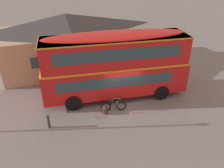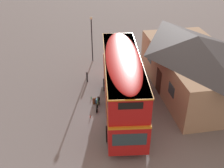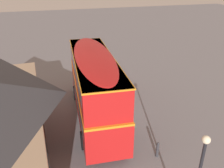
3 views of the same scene
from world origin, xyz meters
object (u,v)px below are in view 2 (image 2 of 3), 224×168
at_px(touring_bicycle, 98,104).
at_px(water_bottle_green_metal, 91,98).
at_px(street_lamp, 92,34).
at_px(kerb_bollard, 87,77).
at_px(backpack_on_ground, 95,101).
at_px(double_decker_bus, 122,82).
at_px(water_bottle_red_squeeze, 90,116).

height_order(touring_bicycle, water_bottle_green_metal, touring_bicycle).
distance_m(touring_bicycle, street_lamp, 8.80).
bearing_deg(water_bottle_green_metal, kerb_bollard, -177.69).
relative_size(backpack_on_ground, water_bottle_green_metal, 2.18).
height_order(backpack_on_ground, water_bottle_green_metal, backpack_on_ground).
bearing_deg(kerb_bollard, backpack_on_ground, 5.39).
distance_m(double_decker_bus, touring_bicycle, 2.98).
relative_size(double_decker_bus, kerb_bollard, 10.67).
bearing_deg(street_lamp, water_bottle_red_squeeze, -6.25).
xyz_separation_m(touring_bicycle, water_bottle_red_squeeze, (1.16, -0.70, -0.25)).
bearing_deg(water_bottle_green_metal, street_lamp, 173.89).
distance_m(backpack_on_ground, water_bottle_red_squeeze, 1.86).
bearing_deg(water_bottle_green_metal, touring_bicycle, 17.65).
distance_m(double_decker_bus, street_lamp, 9.29).
relative_size(water_bottle_red_squeeze, water_bottle_green_metal, 1.00).
xyz_separation_m(water_bottle_red_squeeze, kerb_bollard, (-5.39, 0.17, 0.38)).
bearing_deg(street_lamp, backpack_on_ground, -3.96).
height_order(backpack_on_ground, street_lamp, street_lamp).
height_order(double_decker_bus, touring_bicycle, double_decker_bus).
height_order(touring_bicycle, water_bottle_red_squeeze, touring_bicycle).
height_order(water_bottle_red_squeeze, water_bottle_green_metal, same).
height_order(water_bottle_red_squeeze, street_lamp, street_lamp).
xyz_separation_m(double_decker_bus, touring_bicycle, (-0.76, -1.78, -2.27)).
xyz_separation_m(touring_bicycle, water_bottle_green_metal, (-1.30, -0.41, -0.25)).
distance_m(water_bottle_green_metal, kerb_bollard, 2.95).
relative_size(double_decker_bus, touring_bicycle, 6.20).
bearing_deg(kerb_bollard, street_lamp, 168.14).
bearing_deg(street_lamp, double_decker_bus, 8.84).
distance_m(touring_bicycle, water_bottle_green_metal, 1.39).
relative_size(double_decker_bus, water_bottle_red_squeeze, 41.40).
bearing_deg(kerb_bollard, double_decker_bus, 24.84).
height_order(double_decker_bus, street_lamp, double_decker_bus).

